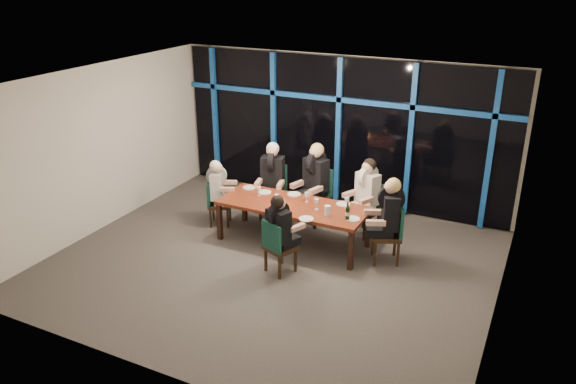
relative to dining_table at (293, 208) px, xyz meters
name	(u,v)px	position (x,y,z in m)	size (l,w,h in m)	color
room	(271,146)	(0.00, -0.80, 1.34)	(7.04, 7.00, 3.02)	#554F4B
window_wall	(340,129)	(0.01, 2.13, 0.87)	(6.86, 0.43, 2.94)	black
dining_table	(293,208)	(0.00, 0.00, 0.00)	(2.60, 1.00, 0.75)	maroon
chair_far_left	(274,188)	(-0.84, 0.89, -0.11)	(0.58, 0.58, 1.03)	#301E10
chair_far_mid	(317,192)	(0.02, 1.03, -0.08)	(0.62, 0.62, 1.07)	#301E10
chair_far_right	(368,205)	(1.05, 0.96, -0.13)	(0.61, 0.61, 0.99)	#301E10
chair_end_left	(216,200)	(-1.64, 0.07, -0.20)	(0.53, 0.53, 0.87)	#301E10
chair_end_right	(392,230)	(1.74, 0.13, -0.12)	(0.61, 0.61, 1.00)	#301E10
chair_near_mid	(277,245)	(0.22, -1.06, -0.17)	(0.55, 0.55, 0.91)	#301E10
diner_far_left	(272,170)	(-0.82, 0.80, 0.30)	(0.58, 0.69, 1.01)	black
diner_far_mid	(315,172)	(-0.01, 0.94, 0.34)	(0.63, 0.73, 1.04)	black
diner_far_right	(366,186)	(1.02, 0.88, 0.26)	(0.62, 0.68, 0.96)	silver
diner_end_left	(219,183)	(-1.58, 0.10, 0.15)	(0.60, 0.55, 0.85)	black
diner_end_right	(388,208)	(1.66, 0.09, 0.28)	(0.69, 0.63, 0.98)	black
diner_near_mid	(280,222)	(0.25, -0.99, 0.19)	(0.56, 0.63, 0.89)	black
plate_far_left	(265,192)	(-0.69, 0.25, 0.08)	(0.24, 0.24, 0.01)	white
plate_far_mid	(294,194)	(-0.17, 0.40, 0.08)	(0.24, 0.24, 0.01)	white
plate_far_right	(343,204)	(0.78, 0.37, 0.08)	(0.24, 0.24, 0.01)	white
plate_end_left	(249,187)	(-1.06, 0.33, 0.08)	(0.24, 0.24, 0.01)	white
plate_end_right	(353,219)	(1.14, -0.14, 0.08)	(0.24, 0.24, 0.01)	white
plate_near_mid	(306,219)	(0.46, -0.46, 0.08)	(0.24, 0.24, 0.01)	white
wine_bottle	(348,213)	(1.07, -0.19, 0.19)	(0.07, 0.07, 0.30)	black
water_pitcher	(327,211)	(0.72, -0.19, 0.16)	(0.11, 0.10, 0.18)	white
tea_light	(280,206)	(-0.15, -0.21, 0.08)	(0.05, 0.05, 0.03)	#FFAC4C
wine_glass_a	(277,197)	(-0.25, -0.13, 0.20)	(0.07, 0.07, 0.18)	silver
wine_glass_b	(307,195)	(0.17, 0.20, 0.20)	(0.07, 0.07, 0.18)	white
wine_glass_c	(317,202)	(0.45, -0.03, 0.21)	(0.08, 0.08, 0.20)	silver
wine_glass_d	(259,189)	(-0.72, 0.08, 0.19)	(0.07, 0.07, 0.17)	silver
wine_glass_e	(347,200)	(0.89, 0.25, 0.21)	(0.07, 0.07, 0.19)	silver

